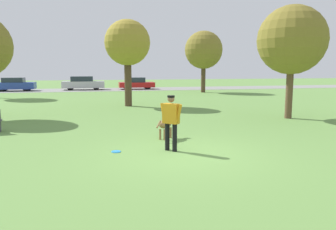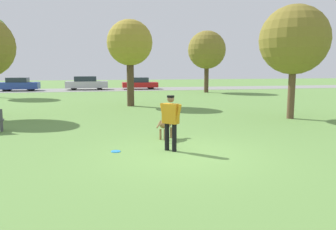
{
  "view_description": "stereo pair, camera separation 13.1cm",
  "coord_description": "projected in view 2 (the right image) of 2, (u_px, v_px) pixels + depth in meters",
  "views": [
    {
      "loc": [
        -2.4,
        -8.23,
        2.28
      ],
      "look_at": [
        -0.1,
        1.23,
        0.9
      ],
      "focal_mm": 35.0,
      "sensor_mm": 36.0,
      "label": 1
    },
    {
      "loc": [
        -2.27,
        -8.26,
        2.28
      ],
      "look_at": [
        -0.1,
        1.23,
        0.9
      ],
      "focal_mm": 35.0,
      "sensor_mm": 36.0,
      "label": 2
    }
  ],
  "objects": [
    {
      "name": "dog",
      "position": [
        166.0,
        124.0,
        10.71
      ],
      "size": [
        0.8,
        0.85,
        0.67
      ],
      "rotation": [
        0.0,
        0.0,
        0.83
      ],
      "color": "olive",
      "rests_on": "ground_plane"
    },
    {
      "name": "tree_near_right",
      "position": [
        294.0,
        40.0,
        14.63
      ],
      "size": [
        3.09,
        3.09,
        5.11
      ],
      "color": "brown",
      "rests_on": "ground_plane"
    },
    {
      "name": "far_road_strip",
      "position": [
        114.0,
        89.0,
        36.19
      ],
      "size": [
        120.0,
        6.0,
        0.01
      ],
      "color": "gray",
      "rests_on": "ground_plane"
    },
    {
      "name": "parked_car_blue",
      "position": [
        19.0,
        84.0,
        33.79
      ],
      "size": [
        3.9,
        1.85,
        1.37
      ],
      "rotation": [
        0.0,
        0.0,
        -0.02
      ],
      "color": "#284293",
      "rests_on": "ground_plane"
    },
    {
      "name": "parked_car_silver",
      "position": [
        87.0,
        83.0,
        35.63
      ],
      "size": [
        4.48,
        1.81,
        1.46
      ],
      "rotation": [
        0.0,
        0.0,
        -0.02
      ],
      "color": "#B7B7BC",
      "rests_on": "ground_plane"
    },
    {
      "name": "ground_plane",
      "position": [
        182.0,
        154.0,
        8.8
      ],
      "size": [
        120.0,
        120.0,
        0.0
      ],
      "primitive_type": "plane",
      "color": "#608C42"
    },
    {
      "name": "frisbee",
      "position": [
        116.0,
        151.0,
        9.06
      ],
      "size": [
        0.26,
        0.26,
        0.02
      ],
      "color": "#268CE5",
      "rests_on": "ground_plane"
    },
    {
      "name": "tree_far_right",
      "position": [
        207.0,
        50.0,
        31.19
      ],
      "size": [
        3.61,
        3.61,
        5.86
      ],
      "color": "#4C3826",
      "rests_on": "ground_plane"
    },
    {
      "name": "parked_car_red",
      "position": [
        140.0,
        83.0,
        36.66
      ],
      "size": [
        3.98,
        1.95,
        1.32
      ],
      "rotation": [
        0.0,
        0.0,
        -0.03
      ],
      "color": "red",
      "rests_on": "ground_plane"
    },
    {
      "name": "tree_mid_center",
      "position": [
        130.0,
        44.0,
        19.66
      ],
      "size": [
        2.74,
        2.74,
        5.21
      ],
      "color": "#4C3826",
      "rests_on": "ground_plane"
    },
    {
      "name": "person",
      "position": [
        171.0,
        118.0,
        9.04
      ],
      "size": [
        0.55,
        0.58,
        1.56
      ],
      "rotation": [
        0.0,
        0.0,
        -0.82
      ],
      "color": "black",
      "rests_on": "ground_plane"
    }
  ]
}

